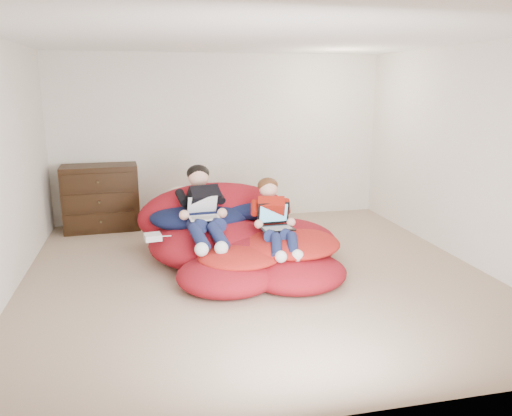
{
  "coord_description": "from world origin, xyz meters",
  "views": [
    {
      "loc": [
        -1.14,
        -5.06,
        2.03
      ],
      "look_at": [
        0.04,
        0.22,
        0.7
      ],
      "focal_mm": 35.0,
      "sensor_mm": 36.0,
      "label": 1
    }
  ],
  "objects": [
    {
      "name": "room_shell",
      "position": [
        0.0,
        0.0,
        0.22
      ],
      "size": [
        5.1,
        5.1,
        2.77
      ],
      "color": "tan",
      "rests_on": "ground"
    },
    {
      "name": "beanbag_pile",
      "position": [
        -0.11,
        0.5,
        0.28
      ],
      "size": [
        2.36,
        2.38,
        0.89
      ],
      "color": "#A4121E",
      "rests_on": "ground"
    },
    {
      "name": "older_boy",
      "position": [
        -0.52,
        0.52,
        0.69
      ],
      "size": [
        0.45,
        1.32,
        0.77
      ],
      "color": "black",
      "rests_on": "beanbag_pile"
    },
    {
      "name": "younger_boy",
      "position": [
        0.23,
        0.14,
        0.62
      ],
      "size": [
        0.38,
        1.09,
        0.7
      ],
      "color": "#AA1B0F",
      "rests_on": "beanbag_pile"
    },
    {
      "name": "laptop_black",
      "position": [
        0.23,
        0.07,
        0.57
      ],
      "size": [
        0.37,
        0.33,
        0.26
      ],
      "color": "black",
      "rests_on": "younger_boy"
    },
    {
      "name": "dresser",
      "position": [
        -1.79,
        2.22,
        0.47
      ],
      "size": [
        1.07,
        0.61,
        0.94
      ],
      "color": "black",
      "rests_on": "ground"
    },
    {
      "name": "cream_pillow",
      "position": [
        -0.7,
        1.32,
        0.62
      ],
      "size": [
        0.45,
        0.29,
        0.29
      ],
      "primitive_type": "ellipsoid",
      "color": "beige",
      "rests_on": "beanbag_pile"
    },
    {
      "name": "laptop_white",
      "position": [
        -0.52,
        0.41,
        0.64
      ],
      "size": [
        0.35,
        0.37,
        0.22
      ],
      "color": "white",
      "rests_on": "older_boy"
    },
    {
      "name": "power_adapter",
      "position": [
        -1.1,
        0.28,
        0.42
      ],
      "size": [
        0.2,
        0.2,
        0.07
      ],
      "primitive_type": "cube",
      "rotation": [
        0.0,
        0.0,
        0.13
      ],
      "color": "white",
      "rests_on": "beanbag_pile"
    }
  ]
}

